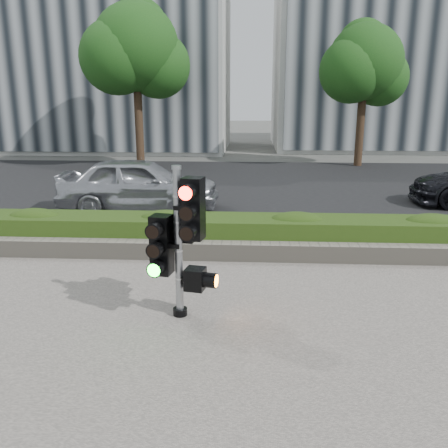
# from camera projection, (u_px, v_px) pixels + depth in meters

# --- Properties ---
(ground) EXTENTS (120.00, 120.00, 0.00)m
(ground) POSITION_uv_depth(u_px,v_px,m) (214.00, 300.00, 7.46)
(ground) COLOR #51514C
(ground) RESTS_ON ground
(sidewalk) EXTENTS (16.00, 11.00, 0.03)m
(sidewalk) POSITION_uv_depth(u_px,v_px,m) (196.00, 396.00, 5.05)
(sidewalk) COLOR #9E9389
(sidewalk) RESTS_ON ground
(road) EXTENTS (60.00, 13.00, 0.02)m
(road) POSITION_uv_depth(u_px,v_px,m) (236.00, 186.00, 17.10)
(road) COLOR black
(road) RESTS_ON ground
(curb) EXTENTS (60.00, 0.25, 0.12)m
(curb) POSITION_uv_depth(u_px,v_px,m) (225.00, 239.00, 10.48)
(curb) COLOR gray
(curb) RESTS_ON ground
(stone_wall) EXTENTS (12.00, 0.32, 0.34)m
(stone_wall) POSITION_uv_depth(u_px,v_px,m) (222.00, 251.00, 9.24)
(stone_wall) COLOR gray
(stone_wall) RESTS_ON sidewalk
(hedge) EXTENTS (12.00, 1.00, 0.68)m
(hedge) POSITION_uv_depth(u_px,v_px,m) (224.00, 233.00, 9.83)
(hedge) COLOR #4E7022
(hedge) RESTS_ON sidewalk
(building_left) EXTENTS (16.00, 9.00, 15.00)m
(building_left) POSITION_uv_depth(u_px,v_px,m) (93.00, 21.00, 28.21)
(building_left) COLOR #B7B7B2
(building_left) RESTS_ON ground
(building_right) EXTENTS (18.00, 10.00, 12.00)m
(building_right) POSITION_uv_depth(u_px,v_px,m) (421.00, 49.00, 29.41)
(building_right) COLOR #B7B7B2
(building_right) RESTS_ON ground
(tree_left) EXTENTS (4.61, 4.03, 7.34)m
(tree_left) POSITION_uv_depth(u_px,v_px,m) (136.00, 51.00, 20.45)
(tree_left) COLOR black
(tree_left) RESTS_ON ground
(tree_right) EXTENTS (4.10, 3.58, 6.53)m
(tree_right) POSITION_uv_depth(u_px,v_px,m) (364.00, 65.00, 21.00)
(tree_right) COLOR black
(tree_right) RESTS_ON ground
(traffic_signal) EXTENTS (0.79, 0.62, 2.18)m
(traffic_signal) POSITION_uv_depth(u_px,v_px,m) (181.00, 235.00, 6.61)
(traffic_signal) COLOR black
(traffic_signal) RESTS_ON sidewalk
(car_silver) EXTENTS (4.52, 2.07, 1.50)m
(car_silver) POSITION_uv_depth(u_px,v_px,m) (139.00, 184.00, 13.14)
(car_silver) COLOR #B2B4BA
(car_silver) RESTS_ON road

